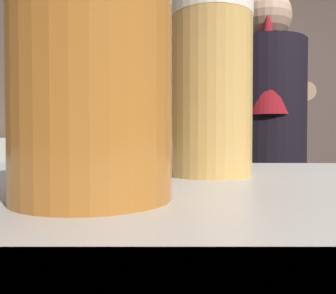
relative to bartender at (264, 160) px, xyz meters
name	(u,v)px	position (x,y,z in m)	size (l,w,h in m)	color
wall_back	(212,110)	(0.03, 1.99, 0.37)	(5.20, 0.10, 2.70)	brown
prep_counter	(308,247)	(0.38, 0.45, -0.52)	(2.10, 0.60, 0.91)	brown
back_shelf	(193,191)	(-0.18, 1.71, -0.40)	(0.83, 0.36, 1.16)	#333F37
bartender	(264,160)	(0.00, 0.00, 0.00)	(0.46, 0.54, 1.69)	#353333
mixing_bowl	(248,162)	(0.03, 0.41, -0.04)	(0.21, 0.21, 0.06)	#D14929
chefs_knife	(295,166)	(0.28, 0.40, -0.06)	(0.24, 0.03, 0.01)	silver
pint_glass_near	(211,89)	(-0.36, -1.14, 0.13)	(0.07, 0.07, 0.15)	#DCAC5B
pint_glass_far	(92,76)	(-0.44, -1.25, 0.12)	(0.08, 0.08, 0.13)	#B76D29
bottle_hot_sauce	(233,117)	(0.17, 1.66, 0.28)	(0.07, 0.07, 0.26)	black
bottle_olive_oil	(214,120)	(0.02, 1.77, 0.26)	(0.06, 0.06, 0.22)	#458639
bottle_vinegar	(196,120)	(-0.15, 1.77, 0.26)	(0.05, 0.05, 0.21)	#385197
bottle_soy	(178,119)	(-0.32, 1.68, 0.27)	(0.06, 0.06, 0.23)	#517E2F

